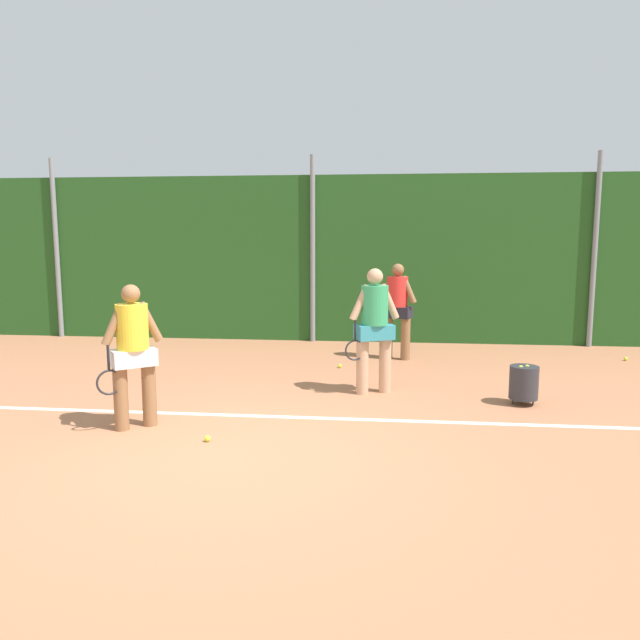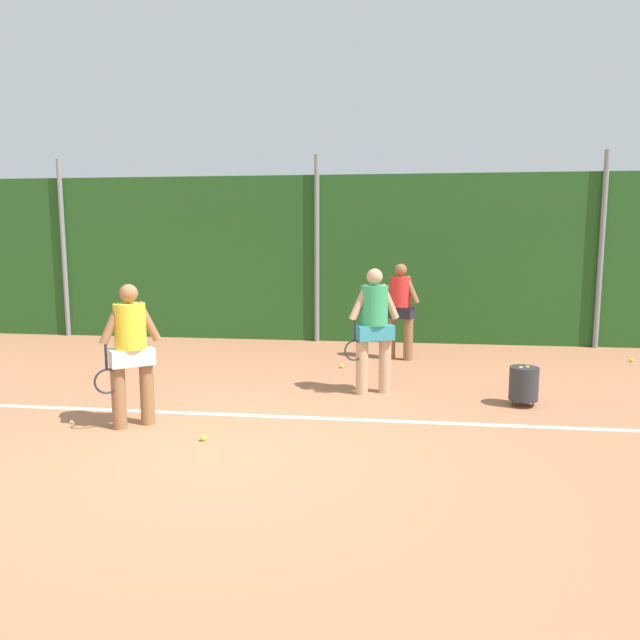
% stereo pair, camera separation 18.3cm
% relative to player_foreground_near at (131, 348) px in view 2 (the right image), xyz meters
% --- Properties ---
extents(ground_plane, '(28.71, 28.71, 0.00)m').
position_rel_player_foreground_near_xyz_m(ground_plane, '(1.31, 1.19, -0.90)').
color(ground_plane, '#B2704C').
extents(hedge_fence_backdrop, '(18.66, 0.25, 3.31)m').
position_rel_player_foreground_near_xyz_m(hedge_fence_backdrop, '(1.31, 5.88, 0.75)').
color(hedge_fence_backdrop, '#23511E').
rests_on(hedge_fence_backdrop, ground_plane).
extents(fence_post_left, '(0.10, 0.10, 3.69)m').
position_rel_player_foreground_near_xyz_m(fence_post_left, '(-4.07, 5.70, 0.94)').
color(fence_post_left, gray).
rests_on(fence_post_left, ground_plane).
extents(fence_post_center, '(0.10, 0.10, 3.69)m').
position_rel_player_foreground_near_xyz_m(fence_post_center, '(1.31, 5.70, 0.94)').
color(fence_post_center, gray).
rests_on(fence_post_center, ground_plane).
extents(fence_post_right, '(0.10, 0.10, 3.69)m').
position_rel_player_foreground_near_xyz_m(fence_post_right, '(6.70, 5.70, 0.94)').
color(fence_post_right, gray).
rests_on(fence_post_right, ground_plane).
extents(court_baseline_paint, '(13.64, 0.10, 0.01)m').
position_rel_player_foreground_near_xyz_m(court_baseline_paint, '(1.31, 0.56, -0.90)').
color(court_baseline_paint, white).
rests_on(court_baseline_paint, ground_plane).
extents(player_foreground_near, '(0.59, 0.56, 1.61)m').
position_rel_player_foreground_near_xyz_m(player_foreground_near, '(0.00, 0.00, 0.00)').
color(player_foreground_near, '#8C603D').
rests_on(player_foreground_near, ground_plane).
extents(player_midcourt, '(0.72, 0.46, 1.70)m').
position_rel_player_foreground_near_xyz_m(player_midcourt, '(2.62, 1.79, 0.05)').
color(player_midcourt, tan).
rests_on(player_midcourt, ground_plane).
extents(player_backcourt_far, '(0.66, 0.44, 1.66)m').
position_rel_player_foreground_near_xyz_m(player_backcourt_far, '(2.97, 4.13, 0.03)').
color(player_backcourt_far, '#8C603D').
rests_on(player_backcourt_far, ground_plane).
extents(ball_hopper, '(0.36, 0.36, 0.51)m').
position_rel_player_foreground_near_xyz_m(ball_hopper, '(4.53, 1.42, -0.61)').
color(ball_hopper, '#2D2D33').
rests_on(ball_hopper, ground_plane).
extents(tennis_ball_0, '(0.07, 0.07, 0.07)m').
position_rel_player_foreground_near_xyz_m(tennis_ball_0, '(-0.17, 0.69, -0.87)').
color(tennis_ball_0, '#CCDB33').
rests_on(tennis_ball_0, ground_plane).
extents(tennis_ball_1, '(0.07, 0.07, 0.07)m').
position_rel_player_foreground_near_xyz_m(tennis_ball_1, '(0.94, -0.37, -0.87)').
color(tennis_ball_1, '#CCDB33').
rests_on(tennis_ball_1, ground_plane).
extents(tennis_ball_3, '(0.07, 0.07, 0.07)m').
position_rel_player_foreground_near_xyz_m(tennis_ball_3, '(6.89, 4.38, -0.87)').
color(tennis_ball_3, '#CCDB33').
rests_on(tennis_ball_3, ground_plane).
extents(tennis_ball_4, '(0.07, 0.07, 0.07)m').
position_rel_player_foreground_near_xyz_m(tennis_ball_4, '(2.05, 3.29, -0.87)').
color(tennis_ball_4, '#CCDB33').
rests_on(tennis_ball_4, ground_plane).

